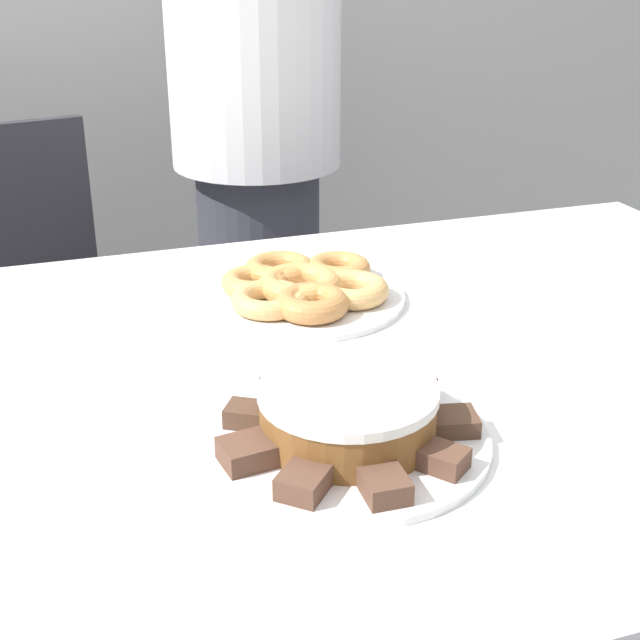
# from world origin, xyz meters

# --- Properties ---
(table) EXTENTS (1.69, 1.08, 0.77)m
(table) POSITION_xyz_m (0.00, 0.00, 0.70)
(table) COLOR white
(table) RESTS_ON ground_plane
(person_standing) EXTENTS (0.39, 0.39, 1.62)m
(person_standing) POSITION_xyz_m (0.17, 1.00, 0.85)
(person_standing) COLOR #383842
(person_standing) RESTS_ON ground_plane
(office_chair_left) EXTENTS (0.52, 0.52, 0.90)m
(office_chair_left) POSITION_xyz_m (-0.37, 1.00, 0.43)
(office_chair_left) COLOR black
(office_chair_left) RESTS_ON ground_plane
(plate_cake) EXTENTS (0.32, 0.32, 0.01)m
(plate_cake) POSITION_xyz_m (-0.04, -0.19, 0.78)
(plate_cake) COLOR white
(plate_cake) RESTS_ON table
(plate_donuts) EXTENTS (0.33, 0.33, 0.01)m
(plate_donuts) POSITION_xyz_m (0.04, 0.23, 0.78)
(plate_donuts) COLOR white
(plate_donuts) RESTS_ON table
(frosted_cake) EXTENTS (0.20, 0.20, 0.06)m
(frosted_cake) POSITION_xyz_m (-0.04, -0.19, 0.82)
(frosted_cake) COLOR brown
(frosted_cake) RESTS_ON plate_cake
(lamington_0) EXTENTS (0.06, 0.06, 0.02)m
(lamington_0) POSITION_xyz_m (-0.14, -0.12, 0.80)
(lamington_0) COLOR #513828
(lamington_0) RESTS_ON plate_cake
(lamington_1) EXTENTS (0.07, 0.06, 0.03)m
(lamington_1) POSITION_xyz_m (-0.16, -0.20, 0.80)
(lamington_1) COLOR brown
(lamington_1) RESTS_ON plate_cake
(lamington_2) EXTENTS (0.07, 0.07, 0.03)m
(lamington_2) POSITION_xyz_m (-0.12, -0.27, 0.80)
(lamington_2) COLOR brown
(lamington_2) RESTS_ON plate_cake
(lamington_3) EXTENTS (0.05, 0.05, 0.02)m
(lamington_3) POSITION_xyz_m (-0.04, -0.31, 0.80)
(lamington_3) COLOR brown
(lamington_3) RESTS_ON plate_cake
(lamington_4) EXTENTS (0.06, 0.06, 0.02)m
(lamington_4) POSITION_xyz_m (0.03, -0.28, 0.80)
(lamington_4) COLOR brown
(lamington_4) RESTS_ON plate_cake
(lamington_5) EXTENTS (0.07, 0.06, 0.02)m
(lamington_5) POSITION_xyz_m (0.08, -0.21, 0.79)
(lamington_5) COLOR #513828
(lamington_5) RESTS_ON plate_cake
(lamington_6) EXTENTS (0.06, 0.05, 0.03)m
(lamington_6) POSITION_xyz_m (0.07, -0.13, 0.80)
(lamington_6) COLOR brown
(lamington_6) RESTS_ON plate_cake
(lamington_7) EXTENTS (0.05, 0.06, 0.02)m
(lamington_7) POSITION_xyz_m (0.01, -0.08, 0.80)
(lamington_7) COLOR #513828
(lamington_7) RESTS_ON plate_cake
(lamington_8) EXTENTS (0.06, 0.07, 0.02)m
(lamington_8) POSITION_xyz_m (-0.08, -0.07, 0.79)
(lamington_8) COLOR #513828
(lamington_8) RESTS_ON plate_cake
(donut_0) EXTENTS (0.13, 0.13, 0.04)m
(donut_0) POSITION_xyz_m (0.04, 0.23, 0.80)
(donut_0) COLOR tan
(donut_0) RESTS_ON plate_donuts
(donut_1) EXTENTS (0.10, 0.10, 0.03)m
(donut_1) POSITION_xyz_m (-0.03, 0.27, 0.80)
(donut_1) COLOR tan
(donut_1) RESTS_ON plate_donuts
(donut_2) EXTENTS (0.12, 0.12, 0.03)m
(donut_2) POSITION_xyz_m (-0.02, 0.19, 0.80)
(donut_2) COLOR #E5AD66
(donut_2) RESTS_ON plate_donuts
(donut_3) EXTENTS (0.11, 0.11, 0.04)m
(donut_3) POSITION_xyz_m (0.03, 0.16, 0.80)
(donut_3) COLOR #C68447
(donut_3) RESTS_ON plate_donuts
(donut_4) EXTENTS (0.11, 0.11, 0.03)m
(donut_4) POSITION_xyz_m (0.11, 0.19, 0.80)
(donut_4) COLOR #E5AD66
(donut_4) RESTS_ON plate_donuts
(donut_5) EXTENTS (0.11, 0.11, 0.03)m
(donut_5) POSITION_xyz_m (0.12, 0.28, 0.80)
(donut_5) COLOR #D18E4C
(donut_5) RESTS_ON plate_donuts
(donut_6) EXTENTS (0.11, 0.11, 0.03)m
(donut_6) POSITION_xyz_m (0.03, 0.31, 0.80)
(donut_6) COLOR #D18E4C
(donut_6) RESTS_ON plate_donuts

